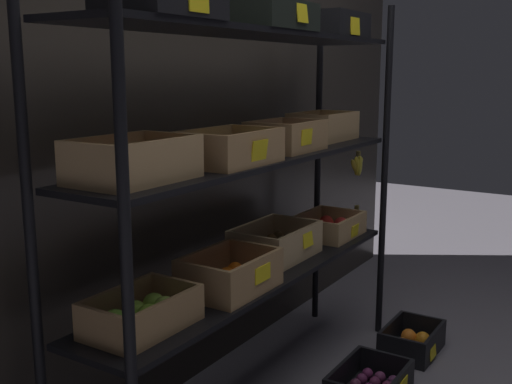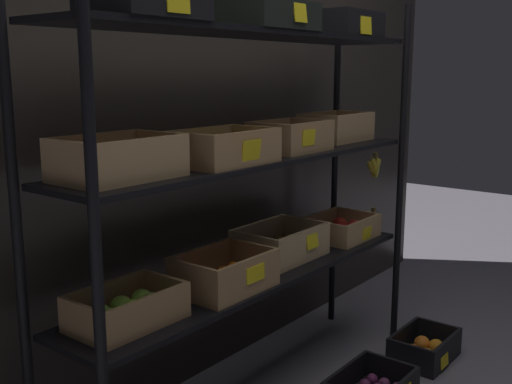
# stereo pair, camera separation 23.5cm
# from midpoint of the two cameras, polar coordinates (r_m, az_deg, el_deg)

# --- Properties ---
(storefront_wall) EXTENTS (4.18, 0.12, 2.70)m
(storefront_wall) POSITION_cam_midpoint_polar(r_m,az_deg,el_deg) (2.54, -10.19, 11.82)
(storefront_wall) COLOR #2D2823
(storefront_wall) RESTS_ON ground_plane
(display_rack) EXTENTS (1.91, 0.40, 1.62)m
(display_rack) POSITION_cam_midpoint_polar(r_m,az_deg,el_deg) (2.32, -2.89, 2.68)
(display_rack) COLOR black
(display_rack) RESTS_ON ground_plane
(crate_ground_orange) EXTENTS (0.33, 0.24, 0.13)m
(crate_ground_orange) POSITION_cam_midpoint_polar(r_m,az_deg,el_deg) (3.06, 12.13, -13.53)
(crate_ground_orange) COLOR black
(crate_ground_orange) RESTS_ON ground_plane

